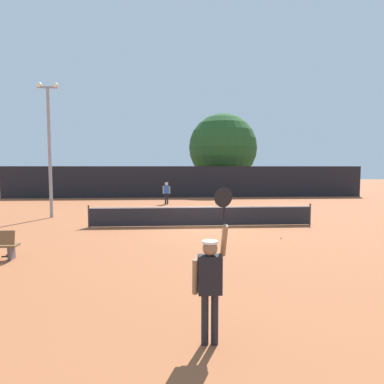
# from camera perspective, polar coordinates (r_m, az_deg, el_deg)

# --- Properties ---
(ground_plane) EXTENTS (120.00, 120.00, 0.00)m
(ground_plane) POSITION_cam_1_polar(r_m,az_deg,el_deg) (16.32, 1.70, -5.87)
(ground_plane) COLOR #9E5633
(tennis_net) EXTENTS (10.99, 0.08, 1.07)m
(tennis_net) POSITION_cam_1_polar(r_m,az_deg,el_deg) (16.23, 1.70, -4.09)
(tennis_net) COLOR #232328
(tennis_net) RESTS_ON ground
(perimeter_fence) EXTENTS (34.42, 0.12, 2.98)m
(perimeter_fence) POSITION_cam_1_polar(r_m,az_deg,el_deg) (31.53, -0.98, 1.76)
(perimeter_fence) COLOR black
(perimeter_fence) RESTS_ON ground
(player_serving) EXTENTS (0.67, 0.40, 2.57)m
(player_serving) POSITION_cam_1_polar(r_m,az_deg,el_deg) (5.48, 3.21, -14.24)
(player_serving) COLOR black
(player_serving) RESTS_ON ground
(player_receiving) EXTENTS (0.57, 0.25, 1.68)m
(player_receiving) POSITION_cam_1_polar(r_m,az_deg,el_deg) (25.85, -4.43, 0.19)
(player_receiving) COLOR blue
(player_receiving) RESTS_ON ground
(tennis_ball) EXTENTS (0.07, 0.07, 0.07)m
(tennis_ball) POSITION_cam_1_polar(r_m,az_deg,el_deg) (13.91, 15.14, -7.66)
(tennis_ball) COLOR #CCE033
(tennis_ball) RESTS_ON ground
(spare_racket) EXTENTS (0.28, 0.52, 0.04)m
(spare_racket) POSITION_cam_1_polar(r_m,az_deg,el_deg) (12.59, -28.83, -9.37)
(spare_racket) COLOR black
(spare_racket) RESTS_ON ground
(light_pole) EXTENTS (1.18, 0.28, 7.60)m
(light_pole) POSITION_cam_1_polar(r_m,az_deg,el_deg) (20.50, -23.41, 8.08)
(light_pole) COLOR gray
(light_pole) RESTS_ON ground
(large_tree) EXTENTS (7.59, 7.59, 8.86)m
(large_tree) POSITION_cam_1_polar(r_m,az_deg,el_deg) (37.51, 5.34, 7.61)
(large_tree) COLOR brown
(large_tree) RESTS_ON ground
(parked_car_near) EXTENTS (2.42, 4.41, 1.69)m
(parked_car_near) POSITION_cam_1_polar(r_m,az_deg,el_deg) (38.00, 1.03, 1.12)
(parked_car_near) COLOR black
(parked_car_near) RESTS_ON ground
(parked_car_mid) EXTENTS (2.32, 4.37, 1.69)m
(parked_car_mid) POSITION_cam_1_polar(r_m,az_deg,el_deg) (39.60, 7.82, 1.21)
(parked_car_mid) COLOR #B7B7BC
(parked_car_mid) RESTS_ON ground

